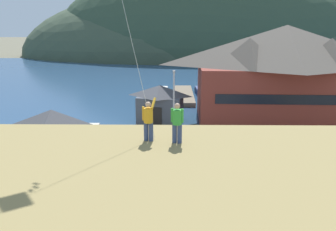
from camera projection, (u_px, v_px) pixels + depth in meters
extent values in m
plane|color=#66604C|center=(174.00, 203.00, 23.68)|extent=(600.00, 600.00, 0.00)
cube|color=slate|center=(174.00, 172.00, 28.50)|extent=(40.00, 20.00, 0.10)
cube|color=navy|center=(173.00, 76.00, 81.66)|extent=(360.00, 84.00, 0.03)
ellipsoid|color=#3D4C38|center=(202.00, 55.00, 136.07)|extent=(139.49, 73.21, 51.30)
ellipsoid|color=#334733|center=(207.00, 55.00, 134.42)|extent=(120.11, 70.35, 71.01)
cube|color=brown|center=(282.00, 93.00, 43.31)|extent=(20.97, 11.44, 6.88)
cube|color=black|center=(295.00, 100.00, 37.99)|extent=(17.52, 0.66, 1.10)
pyramid|color=#60564C|center=(286.00, 46.00, 41.81)|extent=(22.24, 12.56, 4.84)
pyramid|color=#60564C|center=(250.00, 53.00, 40.38)|extent=(6.11, 6.11, 3.39)
pyramid|color=#60564C|center=(331.00, 53.00, 39.96)|extent=(6.11, 6.11, 3.39)
cube|color=beige|center=(55.00, 151.00, 28.57)|extent=(6.62, 5.37, 3.35)
pyramid|color=#47474C|center=(52.00, 121.00, 27.90)|extent=(7.15, 5.90, 1.86)
cube|color=black|center=(44.00, 170.00, 26.10)|extent=(1.10, 0.07, 2.35)
cube|color=#474C56|center=(160.00, 109.00, 42.68)|extent=(5.79, 4.54, 3.34)
pyramid|color=#47474C|center=(160.00, 91.00, 42.08)|extent=(6.27, 4.98, 1.32)
cube|color=black|center=(157.00, 117.00, 40.98)|extent=(1.10, 0.23, 2.34)
cube|color=#70604C|center=(183.00, 95.00, 57.58)|extent=(3.20, 14.79, 0.70)
cube|color=silver|center=(164.00, 97.00, 55.79)|extent=(2.19, 5.73, 0.90)
cube|color=white|center=(164.00, 94.00, 55.65)|extent=(2.13, 5.56, 0.16)
cube|color=silver|center=(164.00, 90.00, 55.09)|extent=(1.37, 1.77, 1.10)
cube|color=navy|center=(203.00, 92.00, 59.44)|extent=(2.38, 6.48, 0.90)
cube|color=navy|center=(203.00, 89.00, 59.31)|extent=(2.31, 6.28, 0.16)
cube|color=silver|center=(203.00, 86.00, 58.68)|extent=(1.53, 1.99, 1.10)
cylinder|color=black|center=(324.00, 206.00, 22.51)|extent=(0.64, 0.23, 0.64)
cylinder|color=black|center=(313.00, 192.00, 24.28)|extent=(0.64, 0.23, 0.64)
cube|color=navy|center=(159.00, 190.00, 23.70)|extent=(4.29, 2.01, 0.80)
cube|color=navy|center=(157.00, 180.00, 23.52)|extent=(2.18, 1.70, 0.70)
cube|color=black|center=(157.00, 181.00, 23.53)|extent=(2.22, 1.74, 0.32)
cylinder|color=black|center=(178.00, 203.00, 22.83)|extent=(0.65, 0.25, 0.64)
cylinder|color=black|center=(179.00, 190.00, 24.60)|extent=(0.65, 0.25, 0.64)
cylinder|color=black|center=(137.00, 202.00, 23.00)|extent=(0.65, 0.25, 0.64)
cylinder|color=black|center=(141.00, 189.00, 24.77)|extent=(0.65, 0.25, 0.64)
cube|color=black|center=(322.00, 161.00, 28.86)|extent=(4.33, 2.14, 0.80)
cube|color=black|center=(325.00, 152.00, 28.65)|extent=(2.23, 1.77, 0.70)
cube|color=black|center=(325.00, 153.00, 28.66)|extent=(2.27, 1.80, 0.32)
cylinder|color=black|center=(302.00, 160.00, 29.97)|extent=(0.66, 0.27, 0.64)
cylinder|color=black|center=(308.00, 169.00, 28.21)|extent=(0.66, 0.27, 0.64)
cylinder|color=black|center=(335.00, 161.00, 29.72)|extent=(0.66, 0.27, 0.64)
cylinder|color=black|center=(8.00, 200.00, 23.17)|extent=(0.65, 0.24, 0.64)
cylinder|color=black|center=(19.00, 188.00, 24.94)|extent=(0.65, 0.24, 0.64)
cube|color=#9EA3A8|center=(194.00, 160.00, 29.00)|extent=(4.26, 1.94, 0.80)
cube|color=gray|center=(196.00, 152.00, 28.80)|extent=(2.15, 1.67, 0.70)
cube|color=black|center=(196.00, 152.00, 28.81)|extent=(2.19, 1.70, 0.32)
cylinder|color=black|center=(178.00, 160.00, 30.05)|extent=(0.65, 0.24, 0.64)
cylinder|color=black|center=(177.00, 168.00, 28.27)|extent=(0.65, 0.24, 0.64)
cylinder|color=black|center=(209.00, 161.00, 29.92)|extent=(0.65, 0.24, 0.64)
cylinder|color=black|center=(211.00, 169.00, 28.15)|extent=(0.65, 0.24, 0.64)
cylinder|color=#ADADB2|center=(174.00, 111.00, 32.83)|extent=(0.16, 0.16, 7.54)
cube|color=#4C4C51|center=(174.00, 72.00, 32.23)|extent=(0.24, 0.70, 0.20)
cylinder|color=#384770|center=(146.00, 131.00, 15.07)|extent=(0.20, 0.20, 0.82)
cylinder|color=#384770|center=(151.00, 132.00, 15.02)|extent=(0.20, 0.20, 0.82)
cylinder|color=gold|center=(148.00, 115.00, 14.86)|extent=(0.40, 0.40, 0.64)
sphere|color=tan|center=(148.00, 105.00, 14.73)|extent=(0.24, 0.24, 0.24)
cylinder|color=gold|center=(153.00, 103.00, 14.86)|extent=(0.24, 0.56, 0.43)
cylinder|color=gold|center=(143.00, 114.00, 14.89)|extent=(0.11, 0.11, 0.60)
cylinder|color=#384770|center=(175.00, 133.00, 14.81)|extent=(0.20, 0.20, 0.82)
cylinder|color=#384770|center=(180.00, 134.00, 14.76)|extent=(0.20, 0.20, 0.82)
cylinder|color=green|center=(177.00, 117.00, 14.59)|extent=(0.40, 0.40, 0.64)
sphere|color=tan|center=(177.00, 106.00, 14.47)|extent=(0.24, 0.24, 0.24)
cylinder|color=green|center=(172.00, 115.00, 14.63)|extent=(0.11, 0.11, 0.60)
cylinder|color=green|center=(182.00, 116.00, 14.52)|extent=(0.11, 0.11, 0.60)
cylinder|color=silver|center=(122.00, 0.00, 15.43)|extent=(2.98, 3.24, 11.94)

